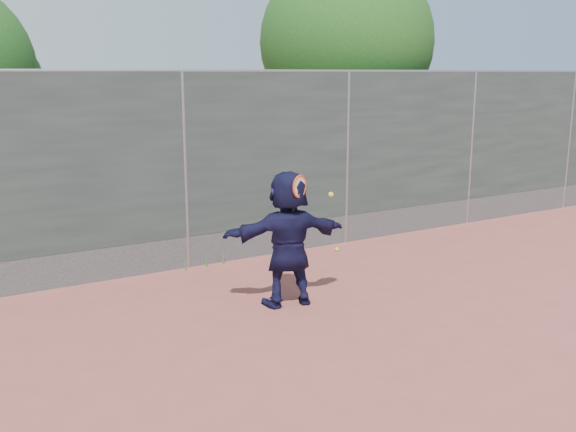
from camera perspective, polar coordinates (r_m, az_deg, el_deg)
ground at (r=7.24m, az=1.73°, el=-11.66°), size 80.00×80.00×0.00m
player at (r=8.26m, az=-0.00°, el=-2.01°), size 1.72×0.81×1.78m
ball_ground at (r=10.96m, az=4.37°, el=-2.97°), size 0.07×0.07×0.07m
fence at (r=9.84m, az=-9.13°, el=4.33°), size 20.00×0.06×3.03m
swing_action at (r=7.98m, az=1.30°, el=2.44°), size 0.59×0.20×0.51m
tree_right at (r=14.00m, az=5.70°, el=14.68°), size 3.78×3.60×5.39m
weed_clump at (r=10.15m, az=-7.06°, el=-3.73°), size 0.68×0.07×0.30m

